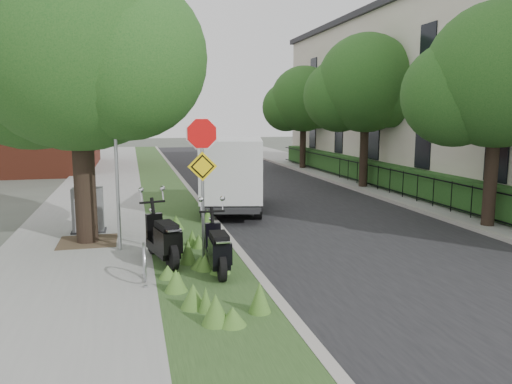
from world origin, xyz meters
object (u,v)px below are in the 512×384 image
sign_assembly (202,159)px  utility_cabinet (88,211)px  box_truck (233,171)px  scooter_near (165,243)px  scooter_far (218,253)px

sign_assembly → utility_cabinet: (-2.66, 3.36, -1.63)m
box_truck → utility_cabinet: box_truck is taller
scooter_near → utility_cabinet: 3.96m
scooter_far → sign_assembly: bearing=97.0°
box_truck → utility_cabinet: 5.11m
sign_assembly → scooter_far: size_ratio=1.76×
scooter_near → scooter_far: 1.36m
sign_assembly → utility_cabinet: sign_assembly is taller
scooter_near → scooter_far: scooter_near is taller
scooter_near → box_truck: box_truck is taller
sign_assembly → box_truck: size_ratio=0.65×
sign_assembly → scooter_near: sign_assembly is taller
scooter_far → box_truck: 7.10m
scooter_near → box_truck: (2.66, 5.91, 0.80)m
scooter_near → utility_cabinet: bearing=117.1°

